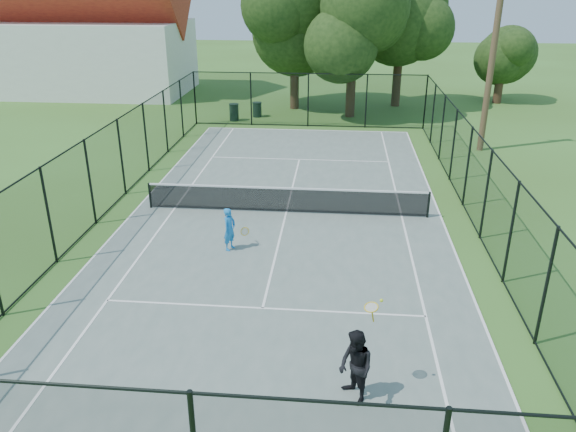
# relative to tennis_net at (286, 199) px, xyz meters

# --- Properties ---
(ground) EXTENTS (120.00, 120.00, 0.00)m
(ground) POSITION_rel_tennis_net_xyz_m (0.00, 0.00, -0.58)
(ground) COLOR #3A5B1F
(tennis_court) EXTENTS (11.00, 24.00, 0.06)m
(tennis_court) POSITION_rel_tennis_net_xyz_m (0.00, 0.00, -0.55)
(tennis_court) COLOR slate
(tennis_court) RESTS_ON ground
(tennis_net) EXTENTS (10.08, 0.08, 0.95)m
(tennis_net) POSITION_rel_tennis_net_xyz_m (0.00, 0.00, 0.00)
(tennis_net) COLOR black
(tennis_net) RESTS_ON tennis_court
(fence) EXTENTS (13.10, 26.10, 3.00)m
(fence) POSITION_rel_tennis_net_xyz_m (0.00, 0.00, 0.92)
(fence) COLOR black
(fence) RESTS_ON ground
(tree_near_left) EXTENTS (6.82, 6.82, 8.90)m
(tree_near_left) POSITION_rel_tennis_net_xyz_m (-1.15, 17.68, 4.90)
(tree_near_left) COLOR #332114
(tree_near_left) RESTS_ON ground
(tree_near_mid) EXTENTS (6.06, 6.06, 7.92)m
(tree_near_mid) POSITION_rel_tennis_net_xyz_m (2.41, 15.70, 4.30)
(tree_near_mid) COLOR #332114
(tree_near_mid) RESTS_ON ground
(tree_near_right) EXTENTS (5.73, 5.73, 7.91)m
(tree_near_right) POSITION_rel_tennis_net_xyz_m (5.44, 19.12, 4.45)
(tree_near_right) COLOR #332114
(tree_near_right) RESTS_ON ground
(tree_far_right) EXTENTS (3.86, 3.86, 5.10)m
(tree_far_right) POSITION_rel_tennis_net_xyz_m (12.39, 20.65, 2.57)
(tree_far_right) COLOR #332114
(tree_far_right) RESTS_ON ground
(building) EXTENTS (15.30, 8.15, 11.87)m
(building) POSITION_rel_tennis_net_xyz_m (-17.00, 22.00, 4.35)
(building) COLOR silver
(building) RESTS_ON ground
(trash_bin_left) EXTENTS (0.58, 0.58, 1.01)m
(trash_bin_left) POSITION_rel_tennis_net_xyz_m (-4.44, 13.96, -0.07)
(trash_bin_left) COLOR black
(trash_bin_left) RESTS_ON ground
(trash_bin_right) EXTENTS (0.58, 0.58, 0.89)m
(trash_bin_right) POSITION_rel_tennis_net_xyz_m (-3.23, 15.10, -0.13)
(trash_bin_right) COLOR black
(trash_bin_right) RESTS_ON ground
(utility_pole) EXTENTS (1.40, 0.30, 8.56)m
(utility_pole) POSITION_rel_tennis_net_xyz_m (8.76, 9.00, 3.76)
(utility_pole) COLOR #4C3823
(utility_pole) RESTS_ON ground
(player_blue) EXTENTS (0.83, 0.58, 1.36)m
(player_blue) POSITION_rel_tennis_net_xyz_m (-1.45, -3.11, 0.16)
(player_blue) COLOR blue
(player_blue) RESTS_ON tennis_court
(player_black) EXTENTS (0.92, 0.97, 2.17)m
(player_black) POSITION_rel_tennis_net_xyz_m (2.27, -9.56, 0.27)
(player_black) COLOR black
(player_black) RESTS_ON tennis_court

